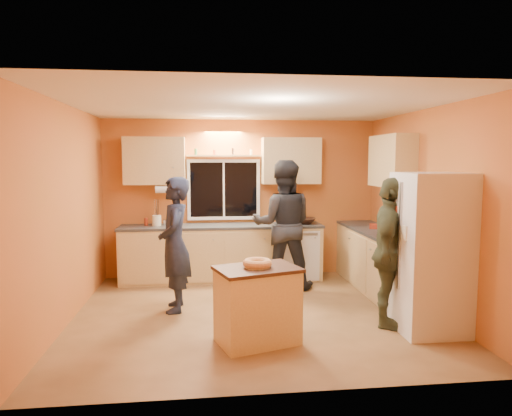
{
  "coord_description": "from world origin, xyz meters",
  "views": [
    {
      "loc": [
        -0.64,
        -5.57,
        1.94
      ],
      "look_at": [
        0.05,
        0.4,
        1.3
      ],
      "focal_mm": 32.0,
      "sensor_mm": 36.0,
      "label": 1
    }
  ],
  "objects": [
    {
      "name": "ground",
      "position": [
        0.0,
        0.0,
        0.0
      ],
      "size": [
        4.5,
        4.5,
        0.0
      ],
      "primitive_type": "plane",
      "color": "brown",
      "rests_on": "ground"
    },
    {
      "name": "mixing_bowl",
      "position": [
        1.0,
        1.71,
        0.95
      ],
      "size": [
        0.47,
        0.47,
        0.09
      ],
      "primitive_type": "imported",
      "rotation": [
        0.0,
        0.0,
        -0.24
      ],
      "color": "black",
      "rests_on": "back_counter"
    },
    {
      "name": "red_box",
      "position": [
        1.95,
        1.03,
        0.94
      ],
      "size": [
        0.19,
        0.17,
        0.07
      ],
      "primitive_type": "cube",
      "rotation": [
        0.0,
        0.0,
        -0.37
      ],
      "color": "maroon",
      "rests_on": "right_counter"
    },
    {
      "name": "back_counter",
      "position": [
        0.01,
        1.7,
        0.45
      ],
      "size": [
        4.23,
        0.62,
        0.9
      ],
      "color": "tan",
      "rests_on": "ground"
    },
    {
      "name": "right_counter",
      "position": [
        1.95,
        0.5,
        0.45
      ],
      "size": [
        0.62,
        1.84,
        0.9
      ],
      "color": "tan",
      "rests_on": "ground"
    },
    {
      "name": "bundt_pastry",
      "position": [
        -0.08,
        -0.91,
        0.86
      ],
      "size": [
        0.31,
        0.31,
        0.09
      ],
      "primitive_type": "torus",
      "color": "tan",
      "rests_on": "island"
    },
    {
      "name": "island",
      "position": [
        -0.08,
        -0.91,
        0.41
      ],
      "size": [
        0.98,
        0.8,
        0.82
      ],
      "rotation": [
        0.0,
        0.0,
        0.3
      ],
      "color": "tan",
      "rests_on": "ground"
    },
    {
      "name": "room_shell",
      "position": [
        0.12,
        0.41,
        1.62
      ],
      "size": [
        4.54,
        4.04,
        2.61
      ],
      "color": "#C26331",
      "rests_on": "ground"
    },
    {
      "name": "person_center",
      "position": [
        0.55,
        1.15,
        0.97
      ],
      "size": [
        1.04,
        0.86,
        1.94
      ],
      "primitive_type": "imported",
      "rotation": [
        0.0,
        0.0,
        3.0
      ],
      "color": "black",
      "rests_on": "ground"
    },
    {
      "name": "person_right",
      "position": [
        1.5,
        -0.6,
        0.87
      ],
      "size": [
        0.85,
        1.1,
        1.74
      ],
      "primitive_type": "imported",
      "rotation": [
        0.0,
        0.0,
        1.08
      ],
      "color": "#373A25",
      "rests_on": "ground"
    },
    {
      "name": "utensil_crock",
      "position": [
        -1.38,
        1.71,
        0.99
      ],
      "size": [
        0.14,
        0.14,
        0.17
      ],
      "primitive_type": "cylinder",
      "color": "#EAE3C4",
      "rests_on": "back_counter"
    },
    {
      "name": "person_left",
      "position": [
        -1.01,
        0.26,
        0.86
      ],
      "size": [
        0.44,
        0.65,
        1.73
      ],
      "primitive_type": "imported",
      "rotation": [
        0.0,
        0.0,
        -1.53
      ],
      "color": "black",
      "rests_on": "ground"
    },
    {
      "name": "potted_plant",
      "position": [
        1.91,
        -0.3,
        1.04
      ],
      "size": [
        0.31,
        0.29,
        0.28
      ],
      "primitive_type": "imported",
      "rotation": [
        0.0,
        0.0,
        0.33
      ],
      "color": "gray",
      "rests_on": "right_counter"
    },
    {
      "name": "refrigerator",
      "position": [
        1.89,
        -0.8,
        0.9
      ],
      "size": [
        0.72,
        0.7,
        1.8
      ],
      "primitive_type": "cube",
      "color": "silver",
      "rests_on": "ground"
    }
  ]
}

